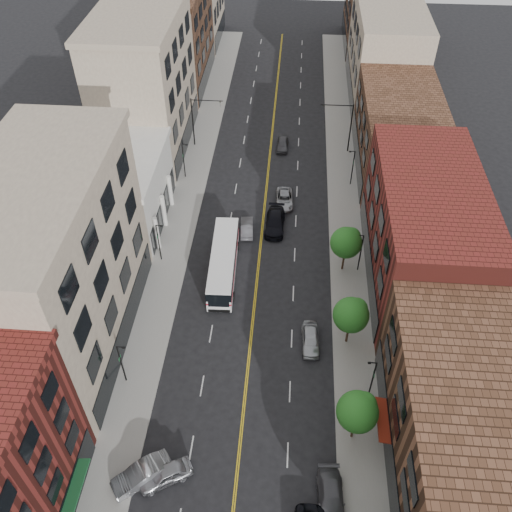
% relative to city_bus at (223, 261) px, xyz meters
% --- Properties ---
extents(ground, '(220.00, 220.00, 0.00)m').
position_rel_city_bus_xyz_m(ground, '(3.70, -22.51, -1.76)').
color(ground, black).
rests_on(ground, ground).
extents(sidewalk_left, '(4.00, 110.00, 0.15)m').
position_rel_city_bus_xyz_m(sidewalk_left, '(-6.30, 12.49, -1.69)').
color(sidewalk_left, gray).
rests_on(sidewalk_left, ground).
extents(sidewalk_right, '(4.00, 110.00, 0.15)m').
position_rel_city_bus_xyz_m(sidewalk_right, '(13.70, 12.49, -1.69)').
color(sidewalk_right, gray).
rests_on(sidewalk_right, ground).
extents(bldg_l_tanoffice, '(10.00, 22.00, 18.00)m').
position_rel_city_bus_xyz_m(bldg_l_tanoffice, '(-13.30, -9.51, 7.24)').
color(bldg_l_tanoffice, gray).
rests_on(bldg_l_tanoffice, ground).
extents(bldg_l_white, '(10.00, 14.00, 8.00)m').
position_rel_city_bus_xyz_m(bldg_l_white, '(-13.30, 8.49, 2.24)').
color(bldg_l_white, silver).
rests_on(bldg_l_white, ground).
extents(bldg_l_far_a, '(10.00, 20.00, 18.00)m').
position_rel_city_bus_xyz_m(bldg_l_far_a, '(-13.30, 25.49, 7.24)').
color(bldg_l_far_a, gray).
rests_on(bldg_l_far_a, ground).
extents(bldg_l_far_b, '(10.00, 20.00, 15.00)m').
position_rel_city_bus_xyz_m(bldg_l_far_b, '(-13.30, 45.49, 5.74)').
color(bldg_l_far_b, '#503120').
rests_on(bldg_l_far_b, ground).
extents(bldg_r_near, '(10.00, 26.00, 10.00)m').
position_rel_city_bus_xyz_m(bldg_r_near, '(20.70, -22.51, 3.24)').
color(bldg_r_near, '#503120').
rests_on(bldg_r_near, ground).
extents(bldg_r_mid, '(10.00, 22.00, 12.00)m').
position_rel_city_bus_xyz_m(bldg_r_mid, '(20.70, 1.49, 4.24)').
color(bldg_r_mid, maroon).
rests_on(bldg_r_mid, ground).
extents(bldg_r_far_a, '(10.00, 20.00, 10.00)m').
position_rel_city_bus_xyz_m(bldg_r_far_a, '(20.70, 22.49, 3.24)').
color(bldg_r_far_a, '#503120').
rests_on(bldg_r_far_a, ground).
extents(bldg_r_far_b, '(10.00, 22.00, 14.00)m').
position_rel_city_bus_xyz_m(bldg_r_far_b, '(20.70, 43.49, 5.24)').
color(bldg_r_far_b, gray).
rests_on(bldg_r_far_b, ground).
extents(bldg_r_far_c, '(10.00, 18.00, 11.00)m').
position_rel_city_bus_xyz_m(bldg_r_far_c, '(20.70, 63.49, 3.74)').
color(bldg_r_far_c, '#503120').
rests_on(bldg_r_far_c, ground).
extents(tree_r_1, '(3.40, 3.40, 5.59)m').
position_rel_city_bus_xyz_m(tree_r_1, '(13.09, -18.44, 2.37)').
color(tree_r_1, black).
rests_on(tree_r_1, sidewalk_right).
extents(tree_r_2, '(3.40, 3.40, 5.59)m').
position_rel_city_bus_xyz_m(tree_r_2, '(13.09, -8.44, 2.37)').
color(tree_r_2, black).
rests_on(tree_r_2, sidewalk_right).
extents(tree_r_3, '(3.40, 3.40, 5.59)m').
position_rel_city_bus_xyz_m(tree_r_3, '(13.09, 1.56, 2.37)').
color(tree_r_3, black).
rests_on(tree_r_3, sidewalk_right).
extents(lamp_l_1, '(0.81, 0.55, 5.05)m').
position_rel_city_bus_xyz_m(lamp_l_1, '(-7.25, -14.51, 1.21)').
color(lamp_l_1, black).
rests_on(lamp_l_1, sidewalk_left).
extents(lamp_l_2, '(0.81, 0.55, 5.05)m').
position_rel_city_bus_xyz_m(lamp_l_2, '(-7.25, 1.49, 1.21)').
color(lamp_l_2, black).
rests_on(lamp_l_2, sidewalk_left).
extents(lamp_l_3, '(0.81, 0.55, 5.05)m').
position_rel_city_bus_xyz_m(lamp_l_3, '(-7.25, 17.49, 1.21)').
color(lamp_l_3, black).
rests_on(lamp_l_3, sidewalk_left).
extents(lamp_r_1, '(0.81, 0.55, 5.05)m').
position_rel_city_bus_xyz_m(lamp_r_1, '(14.65, -14.51, 1.21)').
color(lamp_r_1, black).
rests_on(lamp_r_1, sidewalk_right).
extents(lamp_r_2, '(0.81, 0.55, 5.05)m').
position_rel_city_bus_xyz_m(lamp_r_2, '(14.65, 1.49, 1.21)').
color(lamp_r_2, black).
rests_on(lamp_r_2, sidewalk_right).
extents(lamp_r_3, '(0.81, 0.55, 5.05)m').
position_rel_city_bus_xyz_m(lamp_r_3, '(14.65, 17.49, 1.21)').
color(lamp_r_3, black).
rests_on(lamp_r_3, sidewalk_right).
extents(signal_mast_left, '(4.49, 0.18, 7.20)m').
position_rel_city_bus_xyz_m(signal_mast_left, '(-6.57, 25.49, 2.88)').
color(signal_mast_left, black).
rests_on(signal_mast_left, sidewalk_left).
extents(signal_mast_right, '(4.49, 0.18, 7.20)m').
position_rel_city_bus_xyz_m(signal_mast_right, '(13.97, 25.49, 2.88)').
color(signal_mast_right, black).
rests_on(signal_mast_right, sidewalk_right).
extents(city_bus, '(3.16, 11.88, 3.03)m').
position_rel_city_bus_xyz_m(city_bus, '(0.00, 0.00, 0.00)').
color(city_bus, white).
rests_on(city_bus, ground).
extents(car_angle_a, '(4.68, 3.66, 1.49)m').
position_rel_city_bus_xyz_m(car_angle_a, '(-1.90, -23.22, -1.02)').
color(car_angle_a, '#94959B').
rests_on(car_angle_a, ground).
extents(car_angle_b, '(4.92, 4.29, 1.61)m').
position_rel_city_bus_xyz_m(car_angle_b, '(-3.70, -23.36, -0.96)').
color(car_angle_b, '#A3A6AB').
rests_on(car_angle_b, ground).
extents(car_parked_mid, '(2.35, 5.10, 1.44)m').
position_rel_city_bus_xyz_m(car_parked_mid, '(11.10, -24.11, -1.04)').
color(car_parked_mid, '#4B4B50').
rests_on(car_parked_mid, ground).
extents(car_parked_far, '(1.89, 4.34, 1.46)m').
position_rel_city_bus_xyz_m(car_parked_far, '(9.50, -9.02, -1.03)').
color(car_parked_far, '#ACB0B4').
rests_on(car_parked_far, ground).
extents(car_lane_behind, '(1.77, 4.19, 1.35)m').
position_rel_city_bus_xyz_m(car_lane_behind, '(1.90, 7.07, -1.09)').
color(car_lane_behind, '#545359').
rests_on(car_lane_behind, ground).
extents(car_lane_a, '(2.41, 5.66, 1.63)m').
position_rel_city_bus_xyz_m(car_lane_a, '(5.20, 8.12, -0.95)').
color(car_lane_a, black).
rests_on(car_lane_a, ground).
extents(car_lane_b, '(2.38, 4.81, 1.31)m').
position_rel_city_bus_xyz_m(car_lane_b, '(6.15, 12.93, -1.11)').
color(car_lane_b, '#9B9DA2').
rests_on(car_lane_b, ground).
extents(car_lane_c, '(1.74, 4.09, 1.38)m').
position_rel_city_bus_xyz_m(car_lane_c, '(5.40, 25.66, -1.07)').
color(car_lane_c, '#434347').
rests_on(car_lane_c, ground).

